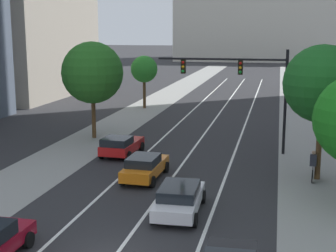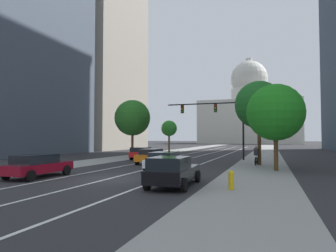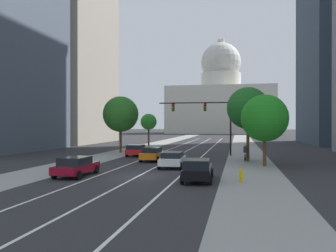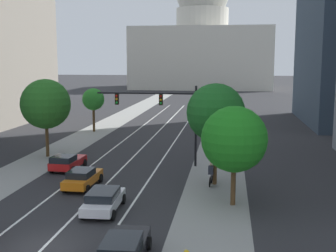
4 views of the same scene
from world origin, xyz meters
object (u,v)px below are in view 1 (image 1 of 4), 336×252
(car_orange, at_px, (145,167))
(street_tree_mid_right, at_px, (323,84))
(street_tree_near_left, at_px, (144,69))
(street_tree_mid_left, at_px, (92,73))
(cyclist, at_px, (313,166))
(car_red, at_px, (121,145))
(capitol_building, at_px, (260,10))
(car_white, at_px, (179,198))
(traffic_signal_mast, at_px, (245,80))

(car_orange, bearing_deg, street_tree_mid_right, -75.73)
(street_tree_near_left, relative_size, street_tree_mid_left, 0.75)
(street_tree_near_left, xyz_separation_m, street_tree_mid_right, (16.49, -22.77, 1.26))
(cyclist, relative_size, street_tree_mid_right, 0.23)
(car_red, height_order, street_tree_near_left, street_tree_near_left)
(capitol_building, xyz_separation_m, car_white, (1.49, -120.84, -12.91))
(capitol_building, bearing_deg, street_tree_mid_left, -94.46)
(car_orange, distance_m, street_tree_mid_left, 12.65)
(capitol_building, bearing_deg, car_white, -89.29)
(car_white, distance_m, street_tree_mid_right, 10.75)
(street_tree_mid_right, relative_size, street_tree_mid_left, 1.02)
(car_red, relative_size, street_tree_mid_right, 0.54)
(capitol_building, distance_m, car_white, 121.54)
(traffic_signal_mast, relative_size, street_tree_near_left, 1.57)
(traffic_signal_mast, bearing_deg, car_orange, -122.90)
(car_red, xyz_separation_m, car_orange, (2.99, -4.80, 0.01))
(cyclist, bearing_deg, street_tree_near_left, 40.48)
(traffic_signal_mast, relative_size, cyclist, 5.17)
(car_orange, xyz_separation_m, street_tree_near_left, (-6.86, 24.96, 3.45))
(capitol_building, distance_m, street_tree_near_left, 91.92)
(car_orange, height_order, traffic_signal_mast, traffic_signal_mast)
(cyclist, xyz_separation_m, street_tree_mid_left, (-16.14, 7.86, 4.28))
(capitol_building, relative_size, street_tree_near_left, 7.70)
(traffic_signal_mast, bearing_deg, street_tree_mid_left, 170.33)
(car_orange, distance_m, car_white, 5.67)
(street_tree_mid_left, bearing_deg, car_white, -56.07)
(car_white, relative_size, traffic_signal_mast, 0.52)
(street_tree_near_left, xyz_separation_m, street_tree_mid_left, (0.06, -15.25, 0.94))
(traffic_signal_mast, distance_m, street_tree_mid_left, 11.96)
(car_orange, relative_size, street_tree_near_left, 0.79)
(car_white, distance_m, cyclist, 9.22)
(car_orange, relative_size, street_tree_mid_left, 0.59)
(car_orange, bearing_deg, street_tree_near_left, 16.84)
(car_red, height_order, cyclist, cyclist)
(car_white, bearing_deg, street_tree_near_left, 16.37)
(cyclist, bearing_deg, capitol_building, 9.38)
(car_red, bearing_deg, cyclist, -100.97)
(traffic_signal_mast, bearing_deg, car_white, -99.09)
(car_red, xyz_separation_m, cyclist, (12.33, -2.95, 0.12))
(cyclist, height_order, street_tree_near_left, street_tree_near_left)
(car_white, bearing_deg, capitol_building, -1.21)
(traffic_signal_mast, xyz_separation_m, street_tree_mid_left, (-11.79, 2.01, 0.09))
(car_orange, bearing_deg, street_tree_mid_left, 36.46)
(traffic_signal_mast, relative_size, street_tree_mid_right, 1.16)
(car_red, relative_size, car_white, 0.89)
(capitol_building, bearing_deg, street_tree_near_left, -95.24)
(street_tree_mid_right, bearing_deg, street_tree_near_left, 125.90)
(car_red, relative_size, cyclist, 2.39)
(car_orange, relative_size, street_tree_mid_right, 0.58)
(car_orange, bearing_deg, traffic_signal_mast, -31.44)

